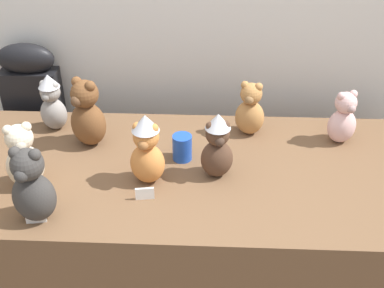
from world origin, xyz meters
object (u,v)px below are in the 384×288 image
at_px(teddy_bear_chestnut, 87,115).
at_px(teddy_bear_ginger, 147,150).
at_px(teddy_bear_cocoa, 217,146).
at_px(party_cup_blue, 182,147).
at_px(instrument_case, 41,135).
at_px(teddy_bear_blush, 343,119).
at_px(display_table, 192,235).
at_px(teddy_bear_caramel, 250,110).
at_px(teddy_bear_ash, 52,103).
at_px(teddy_bear_cream, 23,157).
at_px(teddy_bear_charcoal, 32,187).

relative_size(teddy_bear_chestnut, teddy_bear_ginger, 1.05).
relative_size(teddy_bear_cocoa, party_cup_blue, 2.53).
bearing_deg(instrument_case, teddy_bear_blush, -13.46).
relative_size(display_table, teddy_bear_caramel, 7.90).
height_order(teddy_bear_ash, teddy_bear_blush, teddy_bear_ash).
xyz_separation_m(teddy_bear_caramel, party_cup_blue, (-0.28, -0.21, -0.06)).
bearing_deg(display_table, teddy_bear_caramel, 49.57).
bearing_deg(teddy_bear_ginger, teddy_bear_cocoa, 18.22).
bearing_deg(party_cup_blue, teddy_bear_blush, 13.44).
xyz_separation_m(teddy_bear_ash, teddy_bear_blush, (1.27, -0.05, -0.02)).
relative_size(teddy_bear_cream, party_cup_blue, 2.48).
height_order(teddy_bear_cream, teddy_bear_charcoal, teddy_bear_charcoal).
distance_m(teddy_bear_cocoa, teddy_bear_ginger, 0.27).
distance_m(teddy_bear_cream, teddy_bear_ginger, 0.46).
relative_size(instrument_case, teddy_bear_chestnut, 3.35).
xyz_separation_m(display_table, teddy_bear_ginger, (-0.17, -0.08, 0.51)).
distance_m(instrument_case, teddy_bear_cocoa, 1.16).
xyz_separation_m(teddy_bear_ginger, teddy_bear_caramel, (0.41, 0.37, -0.03)).
bearing_deg(teddy_bear_chestnut, teddy_bear_cocoa, 8.60).
distance_m(instrument_case, teddy_bear_chestnut, 0.65).
xyz_separation_m(teddy_bear_chestnut, teddy_bear_caramel, (0.69, 0.12, -0.03)).
height_order(display_table, instrument_case, instrument_case).
relative_size(teddy_bear_blush, party_cup_blue, 2.22).
distance_m(teddy_bear_blush, party_cup_blue, 0.70).
xyz_separation_m(teddy_bear_chestnut, party_cup_blue, (0.40, -0.10, -0.09)).
relative_size(instrument_case, teddy_bear_ash, 3.87).
relative_size(teddy_bear_cocoa, teddy_bear_ginger, 0.94).
height_order(teddy_bear_blush, teddy_bear_ginger, teddy_bear_ginger).
bearing_deg(teddy_bear_charcoal, teddy_bear_ash, 107.03).
height_order(display_table, teddy_bear_ginger, teddy_bear_ginger).
height_order(teddy_bear_blush, teddy_bear_charcoal, teddy_bear_charcoal).
bearing_deg(teddy_bear_cocoa, instrument_case, 136.38).
bearing_deg(display_table, teddy_bear_chestnut, 159.46).
height_order(teddy_bear_cocoa, teddy_bear_caramel, teddy_bear_cocoa).
relative_size(display_table, teddy_bear_ginger, 6.73).
height_order(display_table, party_cup_blue, party_cup_blue).
xyz_separation_m(display_table, teddy_bear_cream, (-0.62, -0.13, 0.50)).
distance_m(display_table, teddy_bear_chestnut, 0.70).
xyz_separation_m(teddy_bear_cream, teddy_bear_ginger, (0.46, 0.04, 0.02)).
bearing_deg(instrument_case, display_table, -34.95).
xyz_separation_m(instrument_case, teddy_bear_ginger, (0.66, -0.64, 0.36)).
distance_m(teddy_bear_ash, teddy_bear_blush, 1.27).
bearing_deg(display_table, teddy_bear_blush, 20.12).
distance_m(teddy_bear_chestnut, teddy_bear_caramel, 0.70).
relative_size(teddy_bear_blush, teddy_bear_charcoal, 0.82).
distance_m(teddy_bear_cream, teddy_bear_charcoal, 0.21).
height_order(teddy_bear_charcoal, teddy_bear_caramel, teddy_bear_charcoal).
bearing_deg(teddy_bear_ash, instrument_case, 140.91).
bearing_deg(teddy_bear_charcoal, teddy_bear_caramel, 45.19).
distance_m(display_table, teddy_bear_caramel, 0.61).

